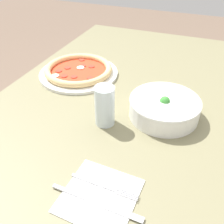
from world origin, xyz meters
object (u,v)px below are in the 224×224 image
Objects in this scene: bowl at (164,107)px; knife at (92,201)px; fork at (103,186)px; glass at (105,106)px; pizza at (79,71)px.

bowl is 1.00× the size of knife.
knife is (0.05, -0.01, -0.00)m from fork.
glass is at bearing 113.40° from fork.
glass reaches higher than pizza.
knife is at bearing 16.98° from glass.
knife is 0.29m from glass.
fork is 0.77× the size of knife.
pizza is 0.42m from bowl.
glass reaches higher than knife.
knife is (0.52, 0.31, -0.01)m from pizza.
pizza is at bearing 125.00° from fork.
bowl is at bearing 122.08° from glass.
bowl reaches higher than knife.
pizza is 1.44× the size of bowl.
glass is (-0.27, -0.08, 0.06)m from knife.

